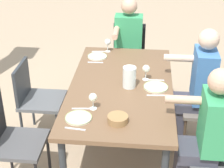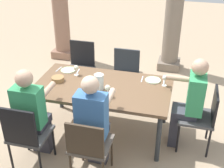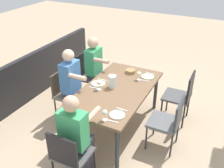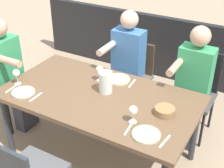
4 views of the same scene
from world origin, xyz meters
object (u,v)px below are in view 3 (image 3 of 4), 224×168
(chair_west_north, at_px, (182,94))
(diner_woman_green, at_px, (77,134))
(chair_west_south, at_px, (88,73))
(diner_guest_third, at_px, (97,68))
(water_pitcher, at_px, (112,82))
(dining_table, at_px, (116,92))
(chair_mid_north, at_px, (169,120))
(plate_2, at_px, (117,115))
(chair_mid_south, at_px, (66,91))
(wine_glass_2, at_px, (105,113))
(diner_man_white, at_px, (74,85))
(plate_1, at_px, (98,83))
(chair_head_east, at_px, (69,154))
(wine_glass_1, at_px, (99,83))
(bread_basket, at_px, (130,71))
(wine_glass_0, at_px, (139,74))
(plate_0, at_px, (148,77))

(chair_west_north, relative_size, diner_woman_green, 0.73)
(chair_west_south, xyz_separation_m, diner_guest_third, (0.00, 0.20, 0.16))
(diner_woman_green, height_order, water_pitcher, diner_woman_green)
(diner_woman_green, bearing_deg, chair_west_north, 152.92)
(dining_table, relative_size, chair_mid_north, 2.11)
(dining_table, distance_m, diner_guest_third, 0.97)
(chair_west_north, relative_size, plate_2, 4.21)
(chair_mid_south, relative_size, wine_glass_2, 5.53)
(diner_man_white, bearing_deg, plate_1, 108.29)
(chair_head_east, bearing_deg, chair_west_south, -155.01)
(plate_1, bearing_deg, wine_glass_1, 32.56)
(diner_woman_green, height_order, bread_basket, diner_woman_green)
(chair_mid_south, xyz_separation_m, bread_basket, (-0.74, 0.89, 0.26))
(dining_table, height_order, chair_mid_south, chair_mid_south)
(dining_table, distance_m, plate_1, 0.34)
(chair_west_north, relative_size, wine_glass_0, 6.07)
(chair_west_south, bearing_deg, bread_basket, 88.52)
(chair_head_east, relative_size, bread_basket, 5.06)
(chair_mid_south, distance_m, plate_1, 0.64)
(plate_1, height_order, bread_basket, bread_basket)
(chair_head_east, height_order, diner_man_white, diner_man_white)
(diner_woman_green, height_order, wine_glass_0, diner_woman_green)
(plate_1, relative_size, wine_glass_1, 1.47)
(chair_west_north, distance_m, diner_woman_green, 2.01)
(diner_woman_green, xyz_separation_m, plate_1, (-1.15, -0.34, 0.07))
(diner_woman_green, xyz_separation_m, diner_man_white, (-1.02, -0.73, 0.01))
(wine_glass_2, bearing_deg, chair_west_north, 154.23)
(dining_table, height_order, chair_west_south, chair_west_south)
(diner_woman_green, height_order, plate_0, diner_woman_green)
(wine_glass_0, bearing_deg, plate_0, 148.64)
(chair_west_north, height_order, chair_mid_north, chair_west_north)
(chair_mid_north, relative_size, diner_man_white, 0.66)
(chair_west_south, bearing_deg, chair_west_north, 90.00)
(dining_table, bearing_deg, wine_glass_2, 15.37)
(bread_basket, bearing_deg, chair_mid_south, -50.43)
(chair_mid_north, distance_m, wine_glass_1, 1.20)
(plate_2, bearing_deg, water_pitcher, -148.71)
(chair_mid_north, relative_size, bread_basket, 5.04)
(chair_mid_north, xyz_separation_m, plate_2, (0.52, -0.59, 0.25))
(diner_woman_green, relative_size, diner_guest_third, 1.00)
(dining_table, distance_m, diner_man_white, 0.74)
(chair_west_north, bearing_deg, bread_basket, -88.58)
(wine_glass_0, bearing_deg, diner_woman_green, -7.43)
(chair_west_south, bearing_deg, wine_glass_0, 79.66)
(diner_man_white, distance_m, wine_glass_1, 0.52)
(diner_guest_third, relative_size, wine_glass_2, 8.16)
(chair_west_south, relative_size, plate_2, 4.22)
(chair_west_north, relative_size, plate_1, 3.91)
(plate_1, bearing_deg, plate_0, 132.59)
(diner_woman_green, height_order, diner_man_white, diner_man_white)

